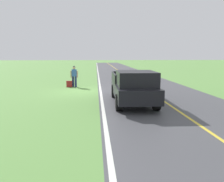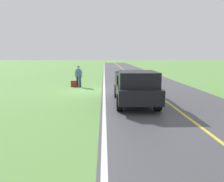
{
  "view_description": "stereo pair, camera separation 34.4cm",
  "coord_description": "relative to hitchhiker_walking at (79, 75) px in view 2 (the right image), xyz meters",
  "views": [
    {
      "loc": [
        -0.91,
        15.72,
        2.61
      ],
      "look_at": [
        -1.57,
        6.87,
        1.13
      ],
      "focal_mm": 34.64,
      "sensor_mm": 36.0,
      "label": 1
    },
    {
      "loc": [
        -1.25,
        15.74,
        2.61
      ],
      "look_at": [
        -1.57,
        6.87,
        1.13
      ],
      "focal_mm": 34.64,
      "sensor_mm": 36.0,
      "label": 2
    }
  ],
  "objects": [
    {
      "name": "ground_plane",
      "position": [
        -0.87,
        2.25,
        -0.98
      ],
      "size": [
        200.0,
        200.0,
        0.0
      ],
      "primitive_type": "plane",
      "color": "#609347"
    },
    {
      "name": "road_surface",
      "position": [
        -5.66,
        2.25,
        -0.98
      ],
      "size": [
        7.44,
        120.0,
        0.0
      ],
      "primitive_type": "cube",
      "color": "#47474C",
      "rests_on": "ground"
    },
    {
      "name": "lane_edge_line",
      "position": [
        -2.12,
        2.25,
        -0.98
      ],
      "size": [
        0.16,
        117.6,
        0.0
      ],
      "primitive_type": "cube",
      "color": "silver",
      "rests_on": "ground"
    },
    {
      "name": "lane_centre_line",
      "position": [
        -5.66,
        2.25,
        -0.98
      ],
      "size": [
        0.14,
        117.6,
        0.0
      ],
      "primitive_type": "cube",
      "color": "gold",
      "rests_on": "ground"
    },
    {
      "name": "hitchhiker_walking",
      "position": [
        0.0,
        0.0,
        0.0
      ],
      "size": [
        0.62,
        0.51,
        1.75
      ],
      "color": "navy",
      "rests_on": "ground"
    },
    {
      "name": "suitcase_carried",
      "position": [
        0.41,
        0.11,
        -0.72
      ],
      "size": [
        0.47,
        0.23,
        0.51
      ],
      "primitive_type": "cube",
      "rotation": [
        0.0,
        0.0,
        1.64
      ],
      "color": "maroon",
      "rests_on": "ground"
    },
    {
      "name": "pickup_truck_passing",
      "position": [
        -3.78,
        6.63,
        -0.01
      ],
      "size": [
        2.17,
        5.43,
        1.82
      ],
      "color": "black",
      "rests_on": "ground"
    }
  ]
}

